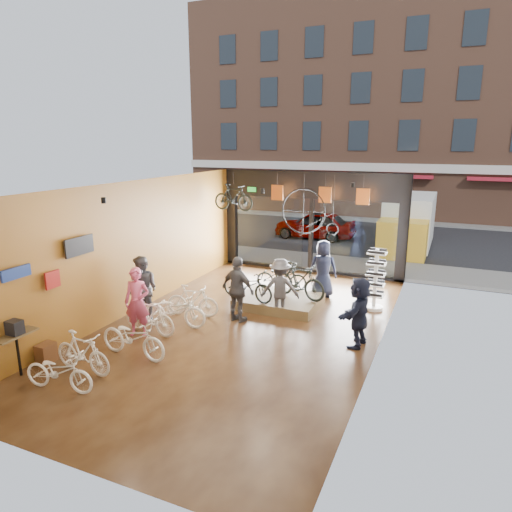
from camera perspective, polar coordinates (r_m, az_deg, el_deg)
The scene contains 36 objects.
ground_plane at distance 12.44m, azimuth -1.41°, elevation -8.97°, with size 7.00×12.00×0.04m, color black.
ceiling at distance 11.49m, azimuth -1.53°, elevation 8.93°, with size 7.00×12.00×0.04m, color black.
wall_left at distance 13.65m, azimuth -15.00°, elevation 1.11°, with size 0.04×12.00×3.80m, color brown.
wall_right at distance 10.86m, azimuth 15.63°, elevation -2.23°, with size 0.04×12.00×3.80m, color beige.
wall_back at distance 7.15m, azimuth -22.71°, elevation -11.52°, with size 7.00×0.04×3.80m, color beige.
storefront at distance 17.32m, azimuth 6.95°, elevation 4.19°, with size 7.00×0.26×3.80m, color black, non-canonical shape.
exit_sign at distance 17.88m, azimuth -0.51°, elevation 8.32°, with size 0.35×0.06×0.18m, color #198C26.
street_road at distance 26.28m, azimuth 12.50°, elevation 3.12°, with size 30.00×18.00×0.02m, color black.
sidewalk_near at distance 18.84m, azimuth 7.84°, elevation -0.76°, with size 30.00×2.40×0.12m, color slate.
sidewalk_far at distance 30.15m, azimuth 14.01°, elevation 4.56°, with size 30.00×2.00×0.12m, color slate.
opposite_building at distance 32.30m, azimuth 15.58°, elevation 17.45°, with size 26.00×5.00×14.00m, color brown.
street_car at distance 23.64m, azimuth 7.37°, elevation 3.88°, with size 1.65×4.10×1.40m, color gray.
box_truck at distance 21.75m, azimuth 18.39°, elevation 3.76°, with size 2.05×6.15×2.42m, color silver, non-canonical shape.
floor_bike_0 at distance 10.17m, azimuth -23.42°, elevation -13.10°, with size 0.54×1.55×0.81m, color silver.
floor_bike_1 at distance 10.68m, azimuth -20.86°, elevation -11.19°, with size 0.43×1.54×0.92m, color silver.
floor_bike_2 at distance 11.04m, azimuth -15.11°, elevation -9.82°, with size 0.63×1.80×0.95m, color silver.
floor_bike_3 at distance 12.18m, azimuth -13.21°, elevation -7.30°, with size 0.46×1.63×0.98m, color silver.
floor_bike_4 at distance 12.53m, azimuth -10.13°, elevation -6.63°, with size 0.62×1.78×0.93m, color silver.
floor_bike_5 at distance 13.16m, azimuth -7.93°, elevation -5.55°, with size 0.43×1.53×0.92m, color silver.
display_platform at distance 13.91m, azimuth 2.88°, elevation -5.69°, with size 2.40×1.80×0.30m, color brown.
display_bike_left at distance 13.45m, azimuth -1.08°, elevation -3.62°, with size 0.61×1.76×0.92m, color black.
display_bike_mid at distance 13.63m, azimuth 5.35°, elevation -3.08°, with size 0.51×1.81×1.09m, color black.
display_bike_right at distance 14.41m, azimuth 3.20°, elevation -2.60°, with size 0.56×1.59×0.84m, color black.
customer_0 at distance 12.02m, azimuth -14.63°, elevation -5.59°, with size 0.66×0.43×1.80m, color #CC4C72.
customer_1 at distance 12.95m, azimuth -13.93°, elevation -4.03°, with size 0.89×0.69×1.83m, color #3F3F44.
customer_2 at distance 12.52m, azimuth -2.27°, elevation -4.22°, with size 1.08×0.45×1.84m, color #3F3F44.
customer_3 at distance 12.94m, azimuth 3.04°, elevation -4.00°, with size 1.08×0.62×1.68m, color #3F3F44.
customer_4 at distance 14.67m, azimuth 8.37°, elevation -1.60°, with size 0.90×0.59×1.85m, color #161C33.
customer_5 at distance 11.34m, azimuth 12.73°, elevation -6.84°, with size 1.61×0.51×1.74m, color #161C33.
sunglasses_rack at distance 13.86m, azimuth 14.70°, elevation -2.86°, with size 0.54×0.45×1.84m, color white, non-canonical shape.
wall_merch at distance 11.29m, azimuth -25.29°, elevation -5.67°, with size 0.40×2.40×2.60m, color navy, non-canonical shape.
penny_farthing at distance 15.58m, azimuth 7.09°, elevation 5.31°, with size 1.95×0.06×1.56m, color black, non-canonical shape.
hung_bike at distance 16.37m, azimuth -2.85°, elevation 7.33°, with size 0.45×1.58×0.95m, color black.
jersey_left at distance 16.76m, azimuth 2.67°, elevation 7.92°, with size 0.45×0.03×0.55m, color #CC5919.
jersey_mid at distance 16.21m, azimuth 8.63°, elevation 7.56°, with size 0.45×0.03×0.55m, color #CC5919.
jersey_right at distance 15.93m, azimuth 13.21°, elevation 7.24°, with size 0.45×0.03×0.55m, color #CC5919.
Camera 1 is at (4.84, -10.37, 4.86)m, focal length 32.00 mm.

